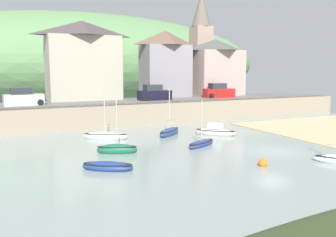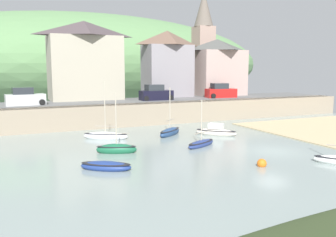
# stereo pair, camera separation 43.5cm
# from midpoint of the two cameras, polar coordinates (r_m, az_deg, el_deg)

# --- Properties ---
(quay_seawall) EXTENTS (48.00, 9.40, 2.40)m
(quay_seawall) POSITION_cam_midpoint_polar(r_m,az_deg,el_deg) (44.73, 1.52, 1.24)
(quay_seawall) COLOR gray
(quay_seawall) RESTS_ON ground
(hillside_backdrop) EXTENTS (80.00, 44.00, 20.17)m
(hillside_backdrop) POSITION_cam_midpoint_polar(r_m,az_deg,el_deg) (79.29, -12.94, 8.07)
(hillside_backdrop) COLOR #5C8653
(hillside_backdrop) RESTS_ON ground
(waterfront_building_left) EXTENTS (9.13, 5.32, 9.83)m
(waterfront_building_left) POSITION_cam_midpoint_polar(r_m,az_deg,el_deg) (48.79, -12.33, 8.71)
(waterfront_building_left) COLOR #A59F8A
(waterfront_building_left) RESTS_ON ground
(waterfront_building_centre) EXTENTS (6.69, 4.48, 9.07)m
(waterfront_building_centre) POSITION_cam_midpoint_polar(r_m,az_deg,el_deg) (52.39, 0.14, 8.43)
(waterfront_building_centre) COLOR gray
(waterfront_building_centre) RESTS_ON ground
(waterfront_building_right) EXTENTS (7.31, 6.19, 8.17)m
(waterfront_building_right) POSITION_cam_midpoint_polar(r_m,az_deg,el_deg) (56.20, 7.71, 7.83)
(waterfront_building_right) COLOR #AB928B
(waterfront_building_right) RESTS_ON ground
(church_with_spire) EXTENTS (3.00, 3.00, 15.84)m
(church_with_spire) POSITION_cam_midpoint_polar(r_m,az_deg,el_deg) (59.74, 5.65, 11.73)
(church_with_spire) COLOR gray
(church_with_spire) RESTS_ON ground
(sailboat_blue_trim) EXTENTS (3.56, 3.25, 4.80)m
(sailboat_blue_trim) POSITION_cam_midpoint_polar(r_m,az_deg,el_deg) (36.04, 0.64, -2.07)
(sailboat_blue_trim) COLOR navy
(sailboat_blue_trim) RESTS_ON ground
(sailboat_nearest_shore) EXTENTS (3.25, 2.15, 4.84)m
(sailboat_nearest_shore) POSITION_cam_midpoint_polar(r_m,az_deg,el_deg) (28.88, -7.45, -4.62)
(sailboat_nearest_shore) COLOR #195B3B
(sailboat_nearest_shore) RESTS_ON ground
(sailboat_white_hull) EXTENTS (3.48, 2.94, 0.69)m
(sailboat_white_hull) POSITION_cam_midpoint_polar(r_m,az_deg,el_deg) (24.39, -8.97, -7.21)
(sailboat_white_hull) COLOR navy
(sailboat_white_hull) RESTS_ON ground
(sailboat_tall_mast) EXTENTS (4.01, 3.02, 5.44)m
(sailboat_tall_mast) POSITION_cam_midpoint_polar(r_m,az_deg,el_deg) (34.65, -9.18, -2.60)
(sailboat_tall_mast) COLOR white
(sailboat_tall_mast) RESTS_ON ground
(motorboat_with_cabin) EXTENTS (3.64, 3.81, 1.30)m
(motorboat_with_cabin) POSITION_cam_midpoint_polar(r_m,az_deg,el_deg) (36.47, 7.67, -1.99)
(motorboat_with_cabin) COLOR silver
(motorboat_with_cabin) RESTS_ON ground
(rowboat_small_beached) EXTENTS (3.55, 2.51, 3.99)m
(rowboat_small_beached) POSITION_cam_midpoint_polar(r_m,az_deg,el_deg) (31.15, 5.48, -3.81)
(rowboat_small_beached) COLOR navy
(rowboat_small_beached) RESTS_ON ground
(parked_car_near_slipway) EXTENTS (4.21, 1.99, 1.95)m
(parked_car_near_slipway) POSITION_cam_midpoint_polar(r_m,az_deg,el_deg) (43.40, -20.77, 2.98)
(parked_car_near_slipway) COLOR #B7B9BA
(parked_car_near_slipway) RESTS_ON ground
(parked_car_by_wall) EXTENTS (4.12, 1.82, 1.95)m
(parked_car_by_wall) POSITION_cam_midpoint_polar(r_m,az_deg,el_deg) (46.94, -1.61, 3.82)
(parked_car_by_wall) COLOR black
(parked_car_by_wall) RESTS_ON ground
(parked_car_end_of_row) EXTENTS (4.26, 2.14, 1.95)m
(parked_car_end_of_row) POSITION_cam_midpoint_polar(r_m,az_deg,el_deg) (51.37, 8.28, 4.09)
(parked_car_end_of_row) COLOR red
(parked_car_end_of_row) RESTS_ON ground
(mooring_buoy) EXTENTS (0.64, 0.64, 0.64)m
(mooring_buoy) POSITION_cam_midpoint_polar(r_m,az_deg,el_deg) (25.65, 14.61, -6.67)
(mooring_buoy) COLOR orange
(mooring_buoy) RESTS_ON ground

